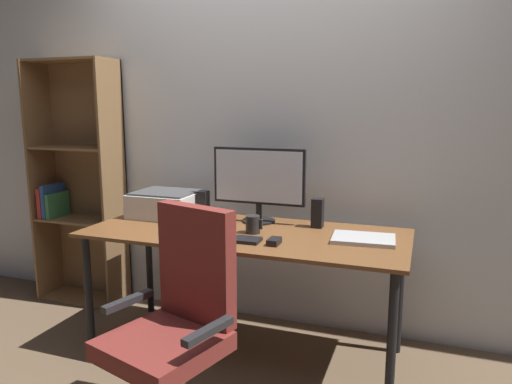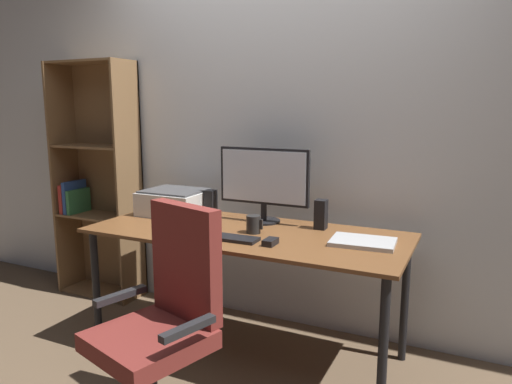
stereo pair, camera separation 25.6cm
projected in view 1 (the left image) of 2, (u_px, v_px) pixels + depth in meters
name	position (u px, v px, depth m)	size (l,w,h in m)	color
ground_plane	(245.00, 353.00, 2.81)	(12.00, 12.00, 0.00)	brown
back_wall	(275.00, 127.00, 3.08)	(6.40, 0.10, 2.60)	silver
desk	(245.00, 244.00, 2.69)	(1.80, 0.75, 0.74)	brown
monitor	(259.00, 180.00, 2.85)	(0.57, 0.20, 0.45)	black
keyboard	(233.00, 239.00, 2.49)	(0.29, 0.11, 0.02)	black
mouse	(274.00, 241.00, 2.42)	(0.06, 0.10, 0.03)	black
coffee_mug	(253.00, 224.00, 2.63)	(0.10, 0.08, 0.10)	black
laptop	(363.00, 239.00, 2.48)	(0.32, 0.23, 0.02)	#B7BABC
speaker_left	(203.00, 204.00, 2.99)	(0.06, 0.07, 0.17)	black
speaker_right	(318.00, 213.00, 2.75)	(0.06, 0.07, 0.17)	black
printer	(166.00, 204.00, 3.03)	(0.40, 0.34, 0.16)	silver
office_chair	(176.00, 337.00, 2.04)	(0.57, 0.57, 1.01)	#232326
bookshelf	(79.00, 185.00, 3.48)	(0.65, 0.28, 1.75)	brown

